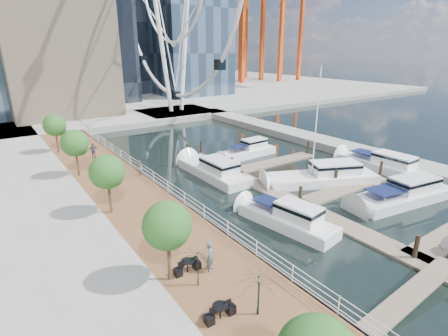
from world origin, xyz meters
name	(u,v)px	position (x,y,z in m)	size (l,w,h in m)	color
ground	(358,260)	(0.00, 0.00, 0.00)	(520.00, 520.00, 0.00)	black
boardwalk	(137,206)	(-9.00, 15.00, 0.50)	(6.00, 60.00, 1.00)	brown
seawall	(169,197)	(-6.00, 15.00, 0.50)	(0.25, 60.00, 1.00)	#595954
land_far	(53,93)	(0.00, 102.00, 0.50)	(200.00, 114.00, 1.00)	gray
breakwater	(322,142)	(20.00, 20.00, 0.50)	(4.00, 60.00, 1.00)	gray
pier	(177,113)	(14.00, 52.00, 0.50)	(14.00, 12.00, 1.00)	gray
railing	(168,187)	(-6.10, 15.00, 1.52)	(0.10, 60.00, 1.05)	white
floating_docks	(320,182)	(7.97, 9.98, 0.49)	(16.00, 34.00, 2.60)	#6D6051
port_cranes	(250,27)	(67.67, 95.67, 20.00)	(40.00, 52.00, 38.00)	#D84C14
street_trees	(107,172)	(-11.40, 14.00, 4.29)	(2.60, 42.60, 4.60)	#3F2B1C
cafe_tables	(254,336)	(-10.40, -2.00, 1.37)	(2.50, 13.70, 0.74)	black
yacht_foreground	(402,202)	(11.08, 3.34, 0.00)	(3.05, 11.38, 2.15)	silver
pedestrian_near	(210,256)	(-9.15, 3.40, 1.93)	(0.68, 0.44, 1.85)	#4C5665
pedestrian_mid	(139,168)	(-6.50, 20.43, 1.77)	(0.75, 0.58, 1.54)	#826E5A
pedestrian_far	(93,151)	(-8.56, 28.90, 1.89)	(1.05, 0.44, 1.78)	#343841
moored_yachts	(320,185)	(8.30, 10.29, 0.00)	(21.39, 31.57, 11.50)	white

